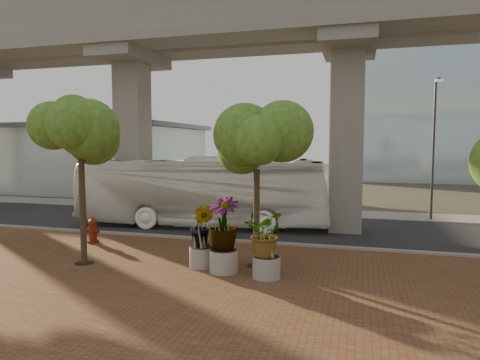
# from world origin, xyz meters

# --- Properties ---
(ground) EXTENTS (160.00, 160.00, 0.00)m
(ground) POSITION_xyz_m (0.00, 0.00, 0.00)
(ground) COLOR #3C362C
(ground) RESTS_ON ground
(brick_plaza) EXTENTS (70.00, 13.00, 0.06)m
(brick_plaza) POSITION_xyz_m (0.00, -8.00, 0.03)
(brick_plaza) COLOR brown
(brick_plaza) RESTS_ON ground
(asphalt_road) EXTENTS (90.00, 8.00, 0.04)m
(asphalt_road) POSITION_xyz_m (0.00, 2.00, 0.02)
(asphalt_road) COLOR black
(asphalt_road) RESTS_ON ground
(curb_strip) EXTENTS (70.00, 0.25, 0.16)m
(curb_strip) POSITION_xyz_m (0.00, -2.00, 0.08)
(curb_strip) COLOR gray
(curb_strip) RESTS_ON ground
(far_sidewalk) EXTENTS (90.00, 3.00, 0.06)m
(far_sidewalk) POSITION_xyz_m (0.00, 7.50, 0.03)
(far_sidewalk) COLOR gray
(far_sidewalk) RESTS_ON ground
(transit_viaduct) EXTENTS (72.00, 5.60, 12.40)m
(transit_viaduct) POSITION_xyz_m (0.00, 2.00, 7.29)
(transit_viaduct) COLOR gray
(transit_viaduct) RESTS_ON ground
(station_pavilion) EXTENTS (23.00, 13.00, 6.30)m
(station_pavilion) POSITION_xyz_m (-20.00, 16.00, 3.22)
(station_pavilion) COLOR #A7BBBF
(station_pavilion) RESTS_ON ground
(transit_bus) EXTENTS (13.71, 4.30, 3.76)m
(transit_bus) POSITION_xyz_m (-1.49, 1.27, 1.88)
(transit_bus) COLOR white
(transit_bus) RESTS_ON ground
(fire_hydrant) EXTENTS (0.57, 0.51, 1.14)m
(fire_hydrant) POSITION_xyz_m (-4.72, -3.89, 0.61)
(fire_hydrant) COLOR #661D0B
(fire_hydrant) RESTS_ON ground
(planter_front) EXTENTS (2.04, 2.04, 2.24)m
(planter_front) POSITION_xyz_m (3.78, -6.73, 1.42)
(planter_front) COLOR #A9A199
(planter_front) RESTS_ON ground
(planter_right) EXTENTS (2.41, 2.41, 2.57)m
(planter_right) POSITION_xyz_m (2.23, -6.48, 1.62)
(planter_right) COLOR #9D998D
(planter_right) RESTS_ON ground
(planter_left) EXTENTS (2.04, 2.04, 2.24)m
(planter_left) POSITION_xyz_m (1.28, -6.08, 1.42)
(planter_left) COLOR #A7A197
(planter_left) RESTS_ON ground
(street_tree_near_west) EXTENTS (3.38, 3.38, 6.43)m
(street_tree_near_west) POSITION_xyz_m (-3.04, -6.87, 4.92)
(street_tree_near_west) COLOR #413625
(street_tree_near_west) RESTS_ON ground
(street_tree_near_east) EXTENTS (3.43, 3.43, 6.06)m
(street_tree_near_east) POSITION_xyz_m (3.14, -5.48, 4.54)
(street_tree_near_east) COLOR #413625
(street_tree_near_east) RESTS_ON ground
(streetlamp_west) EXTENTS (0.40, 1.17, 8.10)m
(streetlamp_west) POSITION_xyz_m (-8.57, 5.39, 4.73)
(streetlamp_west) COLOR #313136
(streetlamp_west) RESTS_ON ground
(streetlamp_east) EXTENTS (0.40, 1.17, 8.06)m
(streetlamp_east) POSITION_xyz_m (10.71, 6.59, 4.71)
(streetlamp_east) COLOR #313137
(streetlamp_east) RESTS_ON ground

